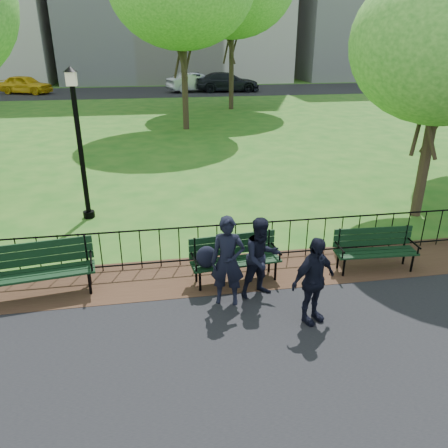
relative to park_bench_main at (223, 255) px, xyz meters
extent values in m
plane|color=#205C18|center=(0.21, -1.16, -0.62)|extent=(120.00, 120.00, 0.00)
cube|color=#352115|center=(0.21, 0.34, -0.61)|extent=(60.00, 1.60, 0.01)
cube|color=black|center=(0.21, 33.84, -0.61)|extent=(70.00, 9.00, 0.01)
cylinder|color=black|center=(0.21, 0.84, 0.26)|extent=(24.00, 0.04, 0.04)
cylinder|color=black|center=(0.21, 0.84, -0.50)|extent=(24.00, 0.04, 0.04)
cylinder|color=black|center=(0.21, 0.84, -0.17)|extent=(0.02, 0.02, 0.90)
cube|color=black|center=(0.26, 0.01, -0.18)|extent=(1.81, 0.65, 0.04)
cube|color=black|center=(0.24, 0.26, 0.16)|extent=(1.77, 0.21, 0.44)
cylinder|color=black|center=(-0.48, -0.25, -0.40)|extent=(0.05, 0.05, 0.44)
cylinder|color=black|center=(1.04, -0.09, -0.40)|extent=(0.05, 0.05, 0.44)
cylinder|color=black|center=(-0.52, 0.11, -0.40)|extent=(0.05, 0.05, 0.44)
cylinder|color=black|center=(1.01, 0.26, -0.40)|extent=(0.05, 0.05, 0.44)
cylinder|color=black|center=(-0.57, -0.08, 0.00)|extent=(0.09, 0.55, 0.04)
cylinder|color=black|center=(1.09, 0.09, 0.00)|extent=(0.09, 0.55, 0.04)
ellipsoid|color=black|center=(-0.34, -0.15, 0.06)|extent=(0.43, 0.32, 0.44)
cube|color=black|center=(-3.40, 0.07, -0.13)|extent=(2.00, 0.77, 0.04)
cube|color=black|center=(-3.44, 0.35, 0.24)|extent=(1.93, 0.29, 0.49)
cylinder|color=black|center=(-2.54, -0.01, -0.38)|extent=(0.05, 0.05, 0.49)
cylinder|color=black|center=(-2.59, 0.37, -0.38)|extent=(0.05, 0.05, 0.49)
cylinder|color=black|center=(-2.49, 0.19, 0.06)|extent=(0.12, 0.61, 0.04)
cube|color=black|center=(3.19, -0.04, -0.20)|extent=(1.70, 0.53, 0.04)
cube|color=black|center=(3.20, 0.21, 0.12)|extent=(1.68, 0.12, 0.42)
cylinder|color=black|center=(2.46, -0.17, -0.41)|extent=(0.05, 0.05, 0.42)
cylinder|color=black|center=(3.91, -0.24, -0.41)|extent=(0.05, 0.05, 0.42)
cylinder|color=black|center=(2.47, 0.17, -0.41)|extent=(0.05, 0.05, 0.42)
cylinder|color=black|center=(3.93, 0.09, -0.41)|extent=(0.05, 0.05, 0.42)
cylinder|color=black|center=(2.40, 0.00, -0.03)|extent=(0.06, 0.53, 0.04)
cylinder|color=black|center=(3.99, -0.08, -0.03)|extent=(0.06, 0.53, 0.04)
cylinder|color=black|center=(-3.02, 3.99, -0.53)|extent=(0.30, 0.30, 0.17)
cylinder|color=black|center=(-3.02, 3.99, 1.12)|extent=(0.13, 0.13, 3.48)
cube|color=beige|center=(-3.02, 3.99, 2.97)|extent=(0.24, 0.24, 0.33)
cone|color=black|center=(-3.02, 3.99, 3.18)|extent=(0.35, 0.35, 0.13)
cylinder|color=#2D2116|center=(5.82, 2.69, 0.72)|extent=(0.28, 0.28, 2.69)
ellipsoid|color=#358F2B|center=(5.82, 2.69, 3.77)|extent=(4.53, 4.53, 3.85)
cylinder|color=#2D2116|center=(0.68, 16.01, 1.48)|extent=(0.32, 0.32, 4.21)
cylinder|color=#2D2116|center=(4.34, 22.64, 1.75)|extent=(0.31, 0.31, 4.74)
imported|color=black|center=(-0.03, -0.70, 0.23)|extent=(0.70, 0.55, 1.67)
imported|color=black|center=(0.62, -0.56, 0.17)|extent=(0.83, 0.59, 1.55)
imported|color=black|center=(1.27, -1.49, 0.17)|extent=(0.98, 0.71, 1.55)
imported|color=gold|center=(-11.57, 34.02, 0.17)|extent=(4.92, 3.50, 1.55)
imported|color=#B8BBC0|center=(2.98, 33.25, 0.21)|extent=(5.26, 3.30, 1.64)
imported|color=black|center=(5.84, 32.78, 0.22)|extent=(5.82, 2.64, 1.65)
camera|label=1|loc=(-1.23, -7.42, 3.87)|focal=35.00mm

